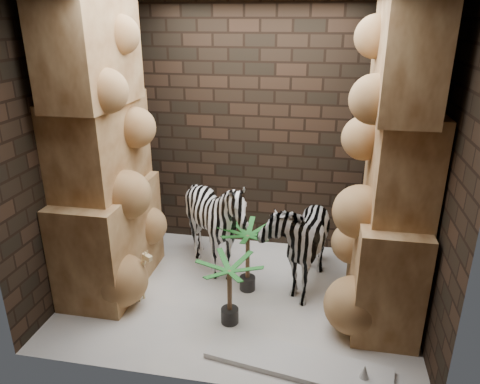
% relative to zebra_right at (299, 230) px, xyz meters
% --- Properties ---
extents(floor, '(3.50, 3.50, 0.00)m').
position_rel_zebra_right_xyz_m(floor, '(-0.58, -0.37, -0.64)').
color(floor, white).
rests_on(floor, ground).
extents(wall_back, '(3.50, 0.00, 3.50)m').
position_rel_zebra_right_xyz_m(wall_back, '(-0.58, 0.88, 0.86)').
color(wall_back, '#2F2016').
rests_on(wall_back, ground).
extents(wall_front, '(3.50, 0.00, 3.50)m').
position_rel_zebra_right_xyz_m(wall_front, '(-0.58, -1.62, 0.86)').
color(wall_front, '#2F2016').
rests_on(wall_front, ground).
extents(wall_left, '(0.00, 3.00, 3.00)m').
position_rel_zebra_right_xyz_m(wall_left, '(-2.33, -0.37, 0.86)').
color(wall_left, '#2F2016').
rests_on(wall_left, ground).
extents(wall_right, '(0.00, 3.00, 3.00)m').
position_rel_zebra_right_xyz_m(wall_right, '(1.17, -0.37, 0.86)').
color(wall_right, '#2F2016').
rests_on(wall_right, ground).
extents(rock_pillar_left, '(0.68, 1.30, 3.00)m').
position_rel_zebra_right_xyz_m(rock_pillar_left, '(-1.98, -0.37, 0.86)').
color(rock_pillar_left, '#DBB477').
rests_on(rock_pillar_left, floor).
extents(rock_pillar_right, '(0.58, 1.25, 3.00)m').
position_rel_zebra_right_xyz_m(rock_pillar_right, '(0.84, -0.37, 0.86)').
color(rock_pillar_right, '#DBB477').
rests_on(rock_pillar_right, floor).
extents(zebra_right, '(0.73, 1.15, 1.28)m').
position_rel_zebra_right_xyz_m(zebra_right, '(0.00, 0.00, 0.00)').
color(zebra_right, white).
rests_on(zebra_right, floor).
extents(zebra_left, '(1.07, 1.29, 1.12)m').
position_rel_zebra_right_xyz_m(zebra_left, '(-0.92, 0.03, -0.08)').
color(zebra_left, white).
rests_on(zebra_left, floor).
extents(giraffe_toy, '(0.34, 0.23, 0.63)m').
position_rel_zebra_right_xyz_m(giraffe_toy, '(-1.63, -0.62, -0.32)').
color(giraffe_toy, beige).
rests_on(giraffe_toy, floor).
extents(palm_front, '(0.36, 0.36, 0.75)m').
position_rel_zebra_right_xyz_m(palm_front, '(-0.51, -0.25, -0.26)').
color(palm_front, '#235E1C').
rests_on(palm_front, floor).
extents(palm_back, '(0.36, 0.36, 0.67)m').
position_rel_zebra_right_xyz_m(palm_back, '(-0.58, -0.83, -0.30)').
color(palm_back, '#235E1C').
rests_on(palm_back, floor).
extents(surfboard, '(1.60, 0.63, 0.05)m').
position_rel_zebra_right_xyz_m(surfboard, '(0.10, -1.30, -0.61)').
color(surfboard, silver).
rests_on(surfboard, floor).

